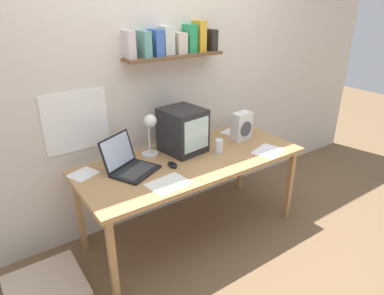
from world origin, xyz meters
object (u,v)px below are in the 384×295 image
at_px(space_heater, 242,126).
at_px(floor_cushion, 46,291).
at_px(juice_glass, 219,147).
at_px(laptop, 128,163).
at_px(loose_paper_near_laptop, 169,184).
at_px(corner_desk, 192,164).
at_px(printed_handout, 83,174).
at_px(crt_monitor, 183,130).
at_px(loose_paper_near_monitor, 233,131).
at_px(computer_mouse, 172,165).
at_px(desk_lamp, 150,129).
at_px(open_notebook, 269,151).

height_order(space_heater, floor_cushion, space_heater).
bearing_deg(juice_glass, space_heater, 18.12).
distance_m(laptop, juice_glass, 0.78).
xyz_separation_m(juice_glass, loose_paper_near_laptop, (-0.62, -0.21, -0.05)).
xyz_separation_m(corner_desk, printed_handout, (-0.81, 0.24, 0.05)).
relative_size(crt_monitor, laptop, 0.86).
bearing_deg(laptop, loose_paper_near_monitor, -18.96).
bearing_deg(computer_mouse, loose_paper_near_laptop, -127.54).
height_order(printed_handout, loose_paper_near_laptop, same).
height_order(crt_monitor, juice_glass, crt_monitor).
distance_m(computer_mouse, floor_cushion, 1.24).
relative_size(laptop, loose_paper_near_laptop, 1.40).
distance_m(computer_mouse, loose_paper_near_monitor, 0.94).
bearing_deg(loose_paper_near_monitor, printed_handout, -179.01).
relative_size(juice_glass, loose_paper_near_monitor, 0.43).
relative_size(laptop, printed_handout, 1.82).
bearing_deg(desk_lamp, printed_handout, -169.96).
distance_m(printed_handout, floor_cushion, 0.84).
xyz_separation_m(desk_lamp, computer_mouse, (0.04, -0.25, -0.23)).
bearing_deg(open_notebook, crt_monitor, 143.59).
relative_size(open_notebook, floor_cushion, 0.64).
distance_m(juice_glass, floor_cushion, 1.66).
height_order(laptop, computer_mouse, laptop).
bearing_deg(computer_mouse, corner_desk, 7.32).
xyz_separation_m(desk_lamp, open_notebook, (0.87, -0.48, -0.24)).
distance_m(corner_desk, loose_paper_near_laptop, 0.45).
xyz_separation_m(open_notebook, loose_paper_near_monitor, (0.07, 0.53, 0.00)).
height_order(juice_glass, computer_mouse, juice_glass).
bearing_deg(loose_paper_near_laptop, space_heater, 18.34).
bearing_deg(computer_mouse, printed_handout, 156.01).
xyz_separation_m(corner_desk, computer_mouse, (-0.20, -0.03, 0.07)).
bearing_deg(loose_paper_near_monitor, laptop, -172.43).
xyz_separation_m(corner_desk, floor_cushion, (-1.25, -0.04, -0.60)).
relative_size(loose_paper_near_monitor, printed_handout, 1.16).
bearing_deg(open_notebook, loose_paper_near_laptop, 179.16).
relative_size(computer_mouse, floor_cushion, 0.22).
bearing_deg(floor_cushion, open_notebook, -6.59).
height_order(crt_monitor, space_heater, crt_monitor).
bearing_deg(open_notebook, corner_desk, 157.50).
relative_size(crt_monitor, floor_cushion, 0.76).
height_order(open_notebook, printed_handout, same).
bearing_deg(printed_handout, crt_monitor, -4.58).
bearing_deg(corner_desk, loose_paper_near_monitor, 21.58).
bearing_deg(desk_lamp, loose_paper_near_monitor, 15.07).
bearing_deg(printed_handout, laptop, -23.75).
bearing_deg(juice_glass, crt_monitor, 136.61).
relative_size(space_heater, loose_paper_near_laptop, 0.83).
bearing_deg(laptop, desk_lamp, -3.42).
distance_m(open_notebook, floor_cushion, 1.99).
bearing_deg(loose_paper_near_monitor, space_heater, -112.03).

